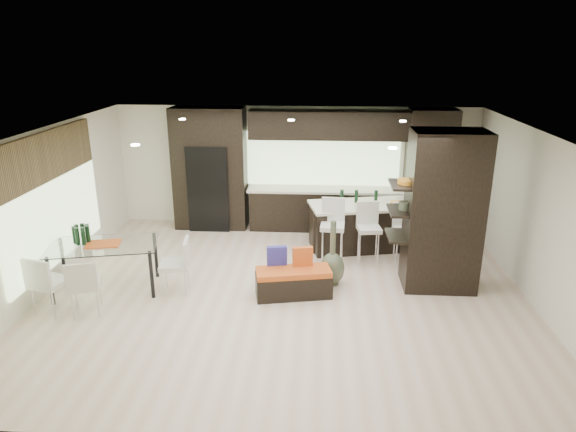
# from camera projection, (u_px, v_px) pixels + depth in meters

# --- Properties ---
(ground) EXTENTS (8.00, 8.00, 0.00)m
(ground) POSITION_uv_depth(u_px,v_px,m) (286.00, 291.00, 8.72)
(ground) COLOR beige
(ground) RESTS_ON ground
(back_wall) EXTENTS (8.00, 0.02, 2.70)m
(back_wall) POSITION_uv_depth(u_px,v_px,m) (296.00, 167.00, 11.59)
(back_wall) COLOR white
(back_wall) RESTS_ON ground
(left_wall) EXTENTS (0.02, 7.00, 2.70)m
(left_wall) POSITION_uv_depth(u_px,v_px,m) (46.00, 211.00, 8.53)
(left_wall) COLOR white
(left_wall) RESTS_ON ground
(right_wall) EXTENTS (0.02, 7.00, 2.70)m
(right_wall) POSITION_uv_depth(u_px,v_px,m) (540.00, 221.00, 8.05)
(right_wall) COLOR white
(right_wall) RESTS_ON ground
(ceiling) EXTENTS (8.00, 7.00, 0.02)m
(ceiling) POSITION_uv_depth(u_px,v_px,m) (286.00, 133.00, 7.85)
(ceiling) COLOR white
(ceiling) RESTS_ON ground
(window_left) EXTENTS (0.04, 3.20, 1.90)m
(window_left) POSITION_uv_depth(u_px,v_px,m) (54.00, 208.00, 8.71)
(window_left) COLOR #B2D199
(window_left) RESTS_ON left_wall
(window_back) EXTENTS (3.40, 0.04, 1.20)m
(window_back) POSITION_uv_depth(u_px,v_px,m) (323.00, 159.00, 11.46)
(window_back) COLOR #B2D199
(window_back) RESTS_ON back_wall
(stone_accent) EXTENTS (0.08, 3.00, 0.80)m
(stone_accent) POSITION_uv_depth(u_px,v_px,m) (48.00, 156.00, 8.42)
(stone_accent) COLOR brown
(stone_accent) RESTS_ON left_wall
(ceiling_spots) EXTENTS (4.00, 3.00, 0.02)m
(ceiling_spots) POSITION_uv_depth(u_px,v_px,m) (287.00, 131.00, 8.10)
(ceiling_spots) COLOR white
(ceiling_spots) RESTS_ON ceiling
(back_cabinetry) EXTENTS (6.80, 0.68, 2.70)m
(back_cabinetry) POSITION_uv_depth(u_px,v_px,m) (318.00, 170.00, 11.25)
(back_cabinetry) COLOR black
(back_cabinetry) RESTS_ON ground
(refrigerator) EXTENTS (0.90, 0.68, 1.90)m
(refrigerator) POSITION_uv_depth(u_px,v_px,m) (211.00, 187.00, 11.48)
(refrigerator) COLOR black
(refrigerator) RESTS_ON ground
(partition_column) EXTENTS (1.20, 0.80, 2.70)m
(partition_column) POSITION_uv_depth(u_px,v_px,m) (443.00, 212.00, 8.51)
(partition_column) COLOR black
(partition_column) RESTS_ON ground
(kitchen_island) EXTENTS (2.39, 1.41, 0.93)m
(kitchen_island) POSITION_uv_depth(u_px,v_px,m) (365.00, 226.00, 10.46)
(kitchen_island) COLOR black
(kitchen_island) RESTS_ON ground
(stool_left) EXTENTS (0.47, 0.47, 1.00)m
(stool_left) POSITION_uv_depth(u_px,v_px,m) (332.00, 238.00, 9.73)
(stool_left) COLOR beige
(stool_left) RESTS_ON ground
(stool_mid) EXTENTS (0.47, 0.47, 0.95)m
(stool_mid) POSITION_uv_depth(u_px,v_px,m) (368.00, 239.00, 9.71)
(stool_mid) COLOR beige
(stool_mid) RESTS_ON ground
(stool_right) EXTENTS (0.48, 0.48, 0.95)m
(stool_right) POSITION_uv_depth(u_px,v_px,m) (405.00, 240.00, 9.66)
(stool_right) COLOR beige
(stool_right) RESTS_ON ground
(bench) EXTENTS (1.31, 0.71, 0.48)m
(bench) POSITION_uv_depth(u_px,v_px,m) (293.00, 283.00, 8.50)
(bench) COLOR black
(bench) RESTS_ON ground
(floor_vase) EXTENTS (0.53, 0.53, 1.17)m
(floor_vase) POSITION_uv_depth(u_px,v_px,m) (333.00, 253.00, 8.80)
(floor_vase) COLOR #434D38
(floor_vase) RESTS_ON ground
(dining_table) EXTENTS (1.90, 1.33, 0.83)m
(dining_table) POSITION_uv_depth(u_px,v_px,m) (106.00, 267.00, 8.65)
(dining_table) COLOR white
(dining_table) RESTS_ON ground
(chair_near) EXTENTS (0.58, 0.58, 0.86)m
(chair_near) POSITION_uv_depth(u_px,v_px,m) (85.00, 288.00, 7.89)
(chair_near) COLOR beige
(chair_near) RESTS_ON ground
(chair_far) EXTENTS (0.59, 0.59, 0.90)m
(chair_far) POSITION_uv_depth(u_px,v_px,m) (51.00, 286.00, 7.90)
(chair_far) COLOR beige
(chair_far) RESTS_ON ground
(chair_end) EXTENTS (0.53, 0.53, 0.87)m
(chair_end) POSITION_uv_depth(u_px,v_px,m) (175.00, 268.00, 8.57)
(chair_end) COLOR beige
(chair_end) RESTS_ON ground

